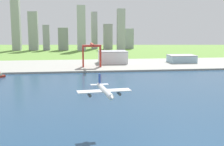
{
  "coord_description": "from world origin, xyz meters",
  "views": [
    {
      "loc": [
        -28.16,
        13.79,
        64.06
      ],
      "look_at": [
        -2.23,
        213.62,
        32.03
      ],
      "focal_mm": 48.19,
      "sensor_mm": 36.0,
      "label": 1
    }
  ],
  "objects_px": {
    "airplane_landing": "(105,91)",
    "port_crane_red": "(92,49)",
    "warehouse_annex": "(182,59)",
    "warehouse_main": "(113,57)"
  },
  "relations": [
    {
      "from": "port_crane_red",
      "to": "warehouse_main",
      "type": "bearing_deg",
      "value": 50.26
    },
    {
      "from": "port_crane_red",
      "to": "warehouse_main",
      "type": "distance_m",
      "value": 60.42
    },
    {
      "from": "port_crane_red",
      "to": "warehouse_annex",
      "type": "height_order",
      "value": "port_crane_red"
    },
    {
      "from": "airplane_landing",
      "to": "warehouse_annex",
      "type": "bearing_deg",
      "value": 62.76
    },
    {
      "from": "warehouse_main",
      "to": "warehouse_annex",
      "type": "relative_size",
      "value": 1.05
    },
    {
      "from": "airplane_landing",
      "to": "port_crane_red",
      "type": "xyz_separation_m",
      "value": [
        10.29,
        280.19,
        1.29
      ]
    },
    {
      "from": "warehouse_main",
      "to": "warehouse_annex",
      "type": "distance_m",
      "value": 116.43
    },
    {
      "from": "airplane_landing",
      "to": "port_crane_red",
      "type": "relative_size",
      "value": 0.79
    },
    {
      "from": "airplane_landing",
      "to": "warehouse_main",
      "type": "height_order",
      "value": "airplane_landing"
    },
    {
      "from": "airplane_landing",
      "to": "warehouse_annex",
      "type": "height_order",
      "value": "airplane_landing"
    }
  ]
}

